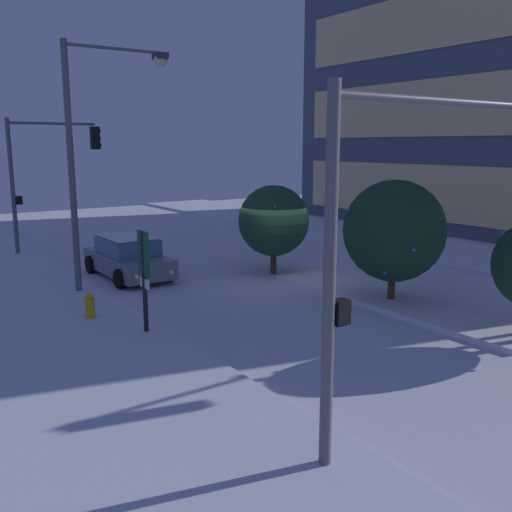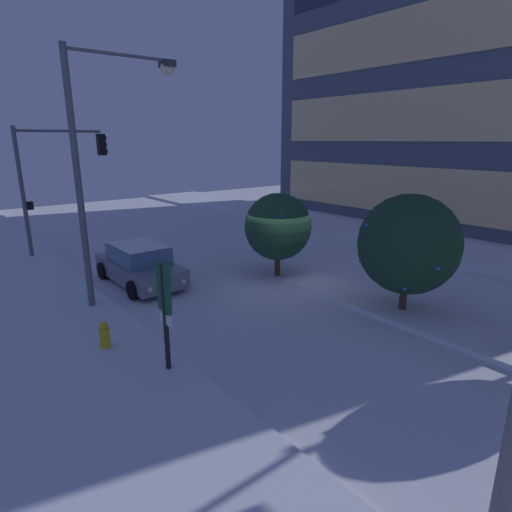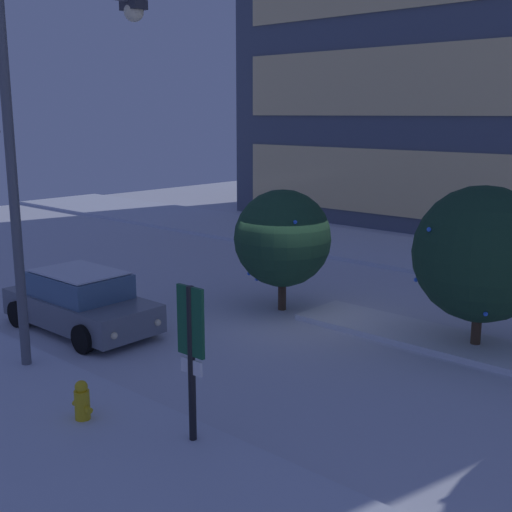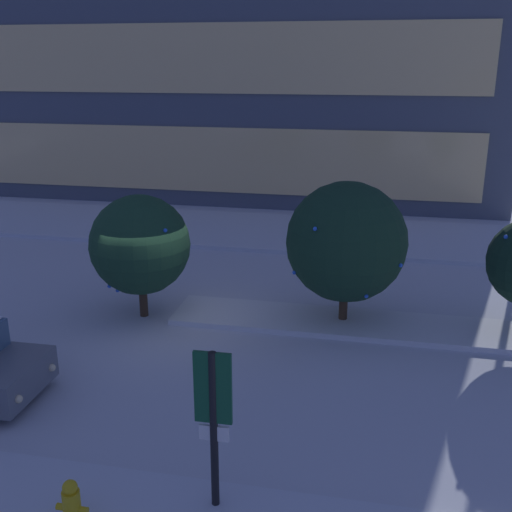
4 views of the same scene
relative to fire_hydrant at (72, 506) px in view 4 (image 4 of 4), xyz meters
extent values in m
plane|color=silver|center=(-1.24, 7.45, -0.40)|extent=(52.00, 52.00, 0.00)
cube|color=silver|center=(-1.24, 16.23, -0.33)|extent=(52.00, 5.20, 0.14)
cube|color=silver|center=(3.42, 7.98, -0.33)|extent=(9.00, 1.80, 0.14)
cube|color=#F2D18C|center=(-3.07, 20.16, 1.80)|extent=(22.84, 0.10, 2.93)
cube|color=#F2D18C|center=(-3.07, 20.16, 6.20)|extent=(22.84, 0.10, 2.93)
sphere|color=#F9E5B2|center=(-2.32, 3.56, 0.10)|extent=(0.16, 0.16, 0.16)
sphere|color=#F9E5B2|center=(-2.30, 2.32, 0.10)|extent=(0.16, 0.16, 0.16)
cylinder|color=black|center=(-3.06, 3.84, -0.07)|extent=(0.66, 0.23, 0.66)
cylinder|color=gold|center=(0.00, 0.00, -0.08)|extent=(0.26, 0.26, 0.65)
sphere|color=gold|center=(0.00, 0.00, 0.32)|extent=(0.22, 0.22, 0.22)
cylinder|color=gold|center=(-0.18, 0.00, -0.04)|extent=(0.12, 0.10, 0.10)
cylinder|color=gold|center=(0.18, 0.00, -0.04)|extent=(0.12, 0.10, 0.10)
cylinder|color=black|center=(1.93, 0.77, 0.93)|extent=(0.12, 0.12, 2.66)
cube|color=#144C2D|center=(1.93, 0.77, 1.71)|extent=(0.55, 0.07, 1.11)
cube|color=white|center=(1.93, 0.77, 0.97)|extent=(0.44, 0.06, 0.24)
cylinder|color=#473323|center=(3.33, 8.11, 0.06)|extent=(0.22, 0.22, 0.93)
sphere|color=#193823|center=(3.33, 8.11, 1.81)|extent=(3.02, 3.02, 3.02)
sphere|color=blue|center=(2.13, 7.44, 1.14)|extent=(0.10, 0.10, 0.10)
sphere|color=blue|center=(2.78, 8.93, 0.65)|extent=(0.10, 0.10, 0.10)
sphere|color=blue|center=(2.67, 6.88, 2.44)|extent=(0.10, 0.10, 0.10)
sphere|color=blue|center=(2.06, 8.77, 2.33)|extent=(0.10, 0.10, 0.10)
sphere|color=blue|center=(2.37, 9.01, 2.59)|extent=(0.10, 0.10, 0.10)
sphere|color=blue|center=(4.66, 7.42, 1.51)|extent=(0.10, 0.10, 0.10)
sphere|color=blue|center=(3.91, 7.15, 0.78)|extent=(0.10, 0.10, 0.10)
sphere|color=blue|center=(6.98, 7.81, 2.24)|extent=(0.10, 0.10, 0.10)
sphere|color=blue|center=(6.94, 8.89, 1.51)|extent=(0.10, 0.10, 0.10)
sphere|color=blue|center=(7.21, 9.03, 1.90)|extent=(0.10, 0.10, 0.10)
cylinder|color=#473323|center=(-1.91, 7.55, 0.04)|extent=(0.22, 0.22, 0.87)
sphere|color=#1E4228|center=(-1.91, 7.55, 1.58)|extent=(2.60, 2.60, 2.60)
sphere|color=blue|center=(-2.21, 8.74, 2.04)|extent=(0.10, 0.10, 0.10)
sphere|color=blue|center=(-2.55, 6.92, 0.62)|extent=(0.10, 0.10, 0.10)
sphere|color=blue|center=(-2.41, 7.08, 0.46)|extent=(0.10, 0.10, 0.10)
sphere|color=blue|center=(-2.52, 8.55, 2.18)|extent=(0.10, 0.10, 0.10)
sphere|color=blue|center=(-2.21, 8.72, 2.10)|extent=(0.10, 0.10, 0.10)
sphere|color=blue|center=(-2.56, 8.58, 1.09)|extent=(0.10, 0.10, 0.10)
sphere|color=blue|center=(-3.14, 7.89, 1.91)|extent=(0.10, 0.10, 0.10)
sphere|color=blue|center=(-0.96, 6.89, 2.20)|extent=(0.10, 0.10, 0.10)
camera|label=1|loc=(14.56, -4.63, 4.32)|focal=39.59mm
camera|label=2|loc=(9.87, -3.03, 4.83)|focal=29.20mm
camera|label=3|loc=(9.19, -5.73, 4.83)|focal=46.40mm
camera|label=4|loc=(4.05, -6.51, 6.10)|focal=42.56mm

